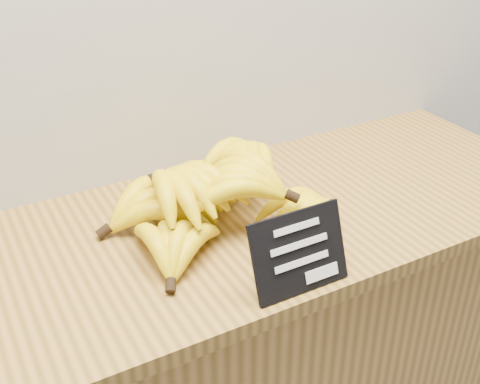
% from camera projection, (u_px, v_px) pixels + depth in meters
% --- Properties ---
extents(counter_top, '(1.47, 0.54, 0.03)m').
position_uv_depth(counter_top, '(228.00, 228.00, 1.17)').
color(counter_top, olive).
rests_on(counter_top, counter).
extents(chalkboard_sign, '(0.17, 0.05, 0.13)m').
position_uv_depth(chalkboard_sign, '(299.00, 252.00, 0.96)').
color(chalkboard_sign, black).
rests_on(chalkboard_sign, counter_top).
extents(banana_pile, '(0.47, 0.39, 0.13)m').
position_uv_depth(banana_pile, '(209.00, 196.00, 1.13)').
color(banana_pile, yellow).
rests_on(banana_pile, counter_top).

